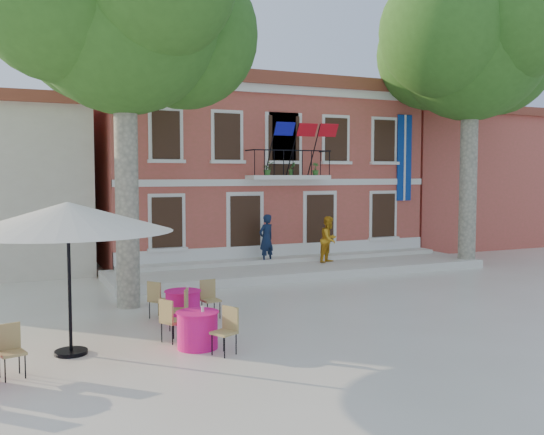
{
  "coord_description": "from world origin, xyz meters",
  "views": [
    {
      "loc": [
        -7.89,
        -15.24,
        3.62
      ],
      "look_at": [
        0.41,
        3.5,
        2.14
      ],
      "focal_mm": 40.0,
      "sensor_mm": 36.0,
      "label": 1
    }
  ],
  "objects_px": {
    "pedestrian_navy": "(266,239)",
    "pedestrian_orange": "(329,239)",
    "patio_umbrella": "(68,217)",
    "plane_tree_east": "(471,46)",
    "cafe_table_1": "(183,304)",
    "plane_tree_west": "(124,15)",
    "cafe_table_0": "(198,328)"
  },
  "relations": [
    {
      "from": "pedestrian_navy",
      "to": "pedestrian_orange",
      "type": "distance_m",
      "value": 2.38
    },
    {
      "from": "patio_umbrella",
      "to": "pedestrian_orange",
      "type": "xyz_separation_m",
      "value": [
        9.98,
        7.25,
        -1.59
      ]
    },
    {
      "from": "plane_tree_east",
      "to": "cafe_table_1",
      "type": "relative_size",
      "value": 6.21
    },
    {
      "from": "cafe_table_1",
      "to": "pedestrian_orange",
      "type": "bearing_deg",
      "value": 37.58
    },
    {
      "from": "plane_tree_west",
      "to": "plane_tree_east",
      "type": "xyz_separation_m",
      "value": [
        13.57,
        2.06,
        0.74
      ]
    },
    {
      "from": "pedestrian_navy",
      "to": "patio_umbrella",
      "type": "bearing_deg",
      "value": 24.72
    },
    {
      "from": "patio_umbrella",
      "to": "cafe_table_0",
      "type": "height_order",
      "value": "patio_umbrella"
    },
    {
      "from": "plane_tree_west",
      "to": "patio_umbrella",
      "type": "bearing_deg",
      "value": -115.72
    },
    {
      "from": "plane_tree_west",
      "to": "cafe_table_1",
      "type": "distance_m",
      "value": 7.75
    },
    {
      "from": "pedestrian_orange",
      "to": "cafe_table_1",
      "type": "xyz_separation_m",
      "value": [
        -7.19,
        -5.54,
        -0.74
      ]
    },
    {
      "from": "plane_tree_west",
      "to": "cafe_table_1",
      "type": "relative_size",
      "value": 5.68
    },
    {
      "from": "pedestrian_navy",
      "to": "cafe_table_0",
      "type": "bearing_deg",
      "value": 37.36
    },
    {
      "from": "plane_tree_east",
      "to": "cafe_table_0",
      "type": "height_order",
      "value": "plane_tree_east"
    },
    {
      "from": "pedestrian_navy",
      "to": "pedestrian_orange",
      "type": "relative_size",
      "value": 1.05
    },
    {
      "from": "plane_tree_east",
      "to": "pedestrian_navy",
      "type": "xyz_separation_m",
      "value": [
        -7.74,
        1.96,
        -7.33
      ]
    },
    {
      "from": "patio_umbrella",
      "to": "cafe_table_1",
      "type": "distance_m",
      "value": 4.02
    },
    {
      "from": "plane_tree_west",
      "to": "pedestrian_navy",
      "type": "bearing_deg",
      "value": 34.64
    },
    {
      "from": "pedestrian_orange",
      "to": "cafe_table_1",
      "type": "relative_size",
      "value": 0.93
    },
    {
      "from": "cafe_table_1",
      "to": "plane_tree_east",
      "type": "bearing_deg",
      "value": 18.58
    },
    {
      "from": "patio_umbrella",
      "to": "cafe_table_1",
      "type": "height_order",
      "value": "patio_umbrella"
    },
    {
      "from": "plane_tree_west",
      "to": "plane_tree_east",
      "type": "bearing_deg",
      "value": 8.65
    },
    {
      "from": "plane_tree_east",
      "to": "patio_umbrella",
      "type": "distance_m",
      "value": 17.54
    },
    {
      "from": "cafe_table_0",
      "to": "plane_tree_west",
      "type": "bearing_deg",
      "value": 97.24
    },
    {
      "from": "pedestrian_navy",
      "to": "cafe_table_0",
      "type": "height_order",
      "value": "pedestrian_navy"
    },
    {
      "from": "cafe_table_0",
      "to": "cafe_table_1",
      "type": "height_order",
      "value": "same"
    },
    {
      "from": "patio_umbrella",
      "to": "plane_tree_east",
      "type": "bearing_deg",
      "value": 21.11
    },
    {
      "from": "plane_tree_west",
      "to": "pedestrian_navy",
      "type": "distance_m",
      "value": 9.67
    },
    {
      "from": "patio_umbrella",
      "to": "cafe_table_0",
      "type": "bearing_deg",
      "value": -14.28
    },
    {
      "from": "pedestrian_navy",
      "to": "cafe_table_0",
      "type": "xyz_separation_m",
      "value": [
        -5.25,
        -8.55,
        -0.8
      ]
    },
    {
      "from": "pedestrian_orange",
      "to": "plane_tree_east",
      "type": "bearing_deg",
      "value": -43.03
    },
    {
      "from": "plane_tree_east",
      "to": "pedestrian_orange",
      "type": "distance_m",
      "value": 9.27
    },
    {
      "from": "plane_tree_east",
      "to": "pedestrian_navy",
      "type": "bearing_deg",
      "value": 165.81
    }
  ]
}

